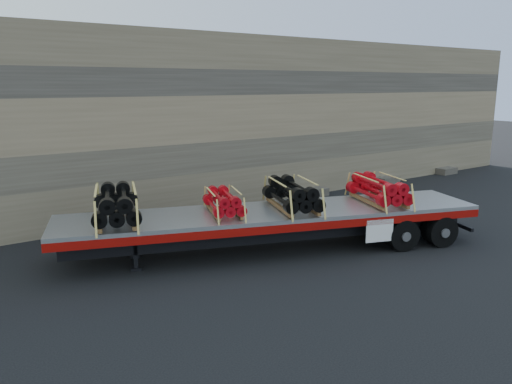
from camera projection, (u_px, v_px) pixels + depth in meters
ground at (245, 253)px, 15.22m from camera, size 120.00×120.00×0.00m
rock_wall at (153, 124)px, 19.67m from camera, size 44.00×3.00×7.00m
trailer at (273, 230)px, 15.31m from camera, size 12.95×6.57×1.29m
bundle_front at (116, 206)px, 13.86m from camera, size 2.01×2.77×0.89m
bundle_midfront at (224, 203)px, 14.70m from camera, size 1.51×2.08×0.67m
bundle_midrear at (292, 195)px, 15.25m from camera, size 1.92×2.65×0.85m
bundle_rear at (378, 190)px, 16.03m from camera, size 1.85×2.56×0.82m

